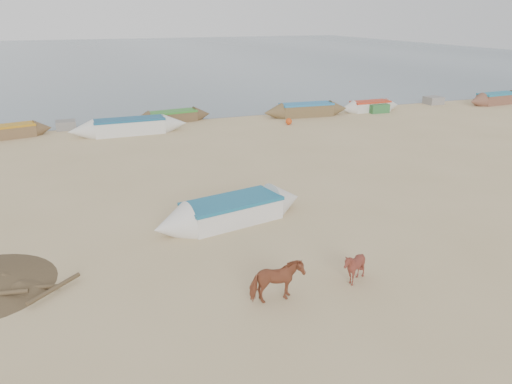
% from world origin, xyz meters
% --- Properties ---
extents(ground, '(140.00, 140.00, 0.00)m').
position_xyz_m(ground, '(0.00, 0.00, 0.00)').
color(ground, tan).
rests_on(ground, ground).
extents(sea, '(160.00, 160.00, 0.00)m').
position_xyz_m(sea, '(0.00, 82.00, 0.01)').
color(sea, slate).
rests_on(sea, ground).
extents(cow_adult, '(1.39, 0.67, 1.16)m').
position_xyz_m(cow_adult, '(-1.53, -1.42, 0.58)').
color(cow_adult, brown).
rests_on(cow_adult, ground).
extents(calf_front, '(1.02, 0.94, 0.97)m').
position_xyz_m(calf_front, '(0.85, -1.32, 0.48)').
color(calf_front, maroon).
rests_on(calf_front, ground).
extents(near_canoe, '(6.09, 2.65, 0.83)m').
position_xyz_m(near_canoe, '(-0.92, 3.99, 0.42)').
color(near_canoe, silver).
rests_on(near_canoe, ground).
extents(waterline_canoes, '(57.03, 4.41, 0.97)m').
position_xyz_m(waterline_canoes, '(0.88, 20.21, 0.43)').
color(waterline_canoes, brown).
rests_on(waterline_canoes, ground).
extents(beach_clutter, '(43.31, 4.62, 0.64)m').
position_xyz_m(beach_clutter, '(5.11, 20.42, 0.30)').
color(beach_clutter, '#2E673C').
rests_on(beach_clutter, ground).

